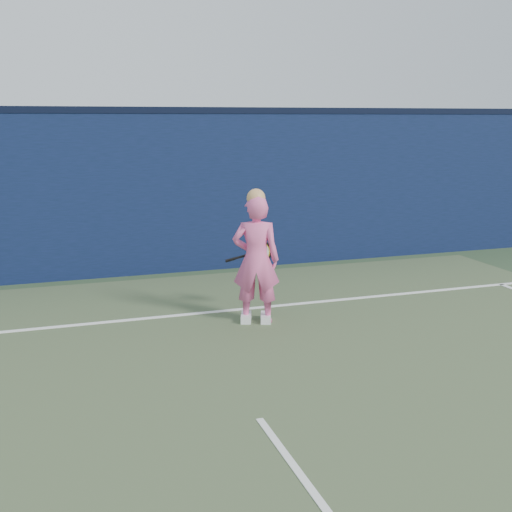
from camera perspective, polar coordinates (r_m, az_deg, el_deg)
name	(u,v)px	position (r m, az deg, el deg)	size (l,w,h in m)	color
ground	(306,485)	(4.62, 4.50, -19.60)	(80.00, 80.00, 0.00)	#2C4027
backstop_wall	(148,195)	(10.30, -9.54, 5.41)	(24.00, 0.40, 2.50)	#0B1833
wall_cap	(145,110)	(10.23, -9.80, 12.66)	(24.00, 0.42, 0.10)	black
player	(256,259)	(7.65, 0.00, -0.28)	(0.65, 0.54, 1.62)	pink
racket	(257,253)	(8.08, 0.13, 0.29)	(0.58, 0.21, 0.32)	black
court_lines	(327,511)	(4.36, 6.30, -21.57)	(11.00, 12.04, 0.01)	white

